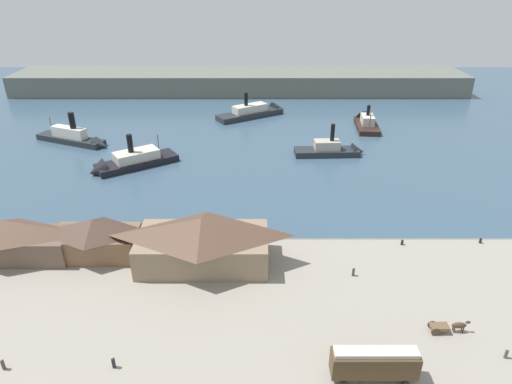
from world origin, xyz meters
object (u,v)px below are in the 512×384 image
object	(u,v)px
ferry_shed_customs_shed	(204,241)
mooring_post_east	(482,241)
ferry_shed_west_terminal	(97,237)
pedestrian_walking_west	(355,272)
pedestrian_at_waters_edge	(508,354)
pedestrian_standing_center	(115,362)
ferry_mid_harbor	(336,150)
ferry_approaching_west	(259,112)
pedestrian_near_cart	(5,364)
horse_cart	(449,327)
mooring_post_center_west	(404,243)
ferry_near_quay	(368,122)
street_tram	(376,363)
ferry_departing_north	(129,162)
ferry_shed_east_terminal	(8,238)
ferry_moored_east	(78,138)

from	to	relation	value
ferry_shed_customs_shed	mooring_post_east	bearing A→B (deg)	6.85
ferry_shed_west_terminal	pedestrian_walking_west	bearing A→B (deg)	-7.83
mooring_post_east	pedestrian_at_waters_edge	bearing A→B (deg)	-108.31
pedestrian_standing_center	ferry_mid_harbor	size ratio (longest dim) A/B	0.09
pedestrian_at_waters_edge	ferry_approaching_west	size ratio (longest dim) A/B	0.06
ferry_shed_west_terminal	ferry_shed_customs_shed	bearing A→B (deg)	-6.93
ferry_shed_west_terminal	pedestrian_near_cart	size ratio (longest dim) A/B	8.63
horse_cart	ferry_mid_harbor	world-z (taller)	ferry_mid_harbor
pedestrian_standing_center	mooring_post_center_west	size ratio (longest dim) A/B	1.95
pedestrian_standing_center	ferry_near_quay	bearing A→B (deg)	61.60
pedestrian_near_cart	ferry_approaching_west	bearing A→B (deg)	73.98
street_tram	pedestrian_near_cart	world-z (taller)	street_tram
mooring_post_center_west	pedestrian_walking_west	bearing A→B (deg)	-139.51
ferry_shed_customs_shed	ferry_departing_north	distance (m)	48.59
pedestrian_walking_west	ferry_shed_customs_shed	bearing A→B (deg)	171.50
pedestrian_at_waters_edge	mooring_post_east	xyz separation A→B (m)	(8.71, 26.32, -0.25)
ferry_shed_customs_shed	mooring_post_center_west	size ratio (longest dim) A/B	24.05
ferry_shed_east_terminal	ferry_mid_harbor	world-z (taller)	ferry_mid_harbor
mooring_post_center_west	ferry_departing_north	size ratio (longest dim) A/B	0.04
ferry_shed_east_terminal	pedestrian_at_waters_edge	bearing A→B (deg)	-16.74
ferry_shed_customs_shed	horse_cart	xyz separation A→B (m)	(34.56, -15.90, -3.36)
ferry_departing_north	mooring_post_center_west	bearing A→B (deg)	-32.14
ferry_mid_harbor	ferry_departing_north	bearing A→B (deg)	-170.62
pedestrian_near_cart	street_tram	bearing A→B (deg)	-1.72
street_tram	pedestrian_at_waters_edge	xyz separation A→B (m)	(17.58, 3.12, -1.93)
street_tram	mooring_post_east	bearing A→B (deg)	48.24
ferry_approaching_west	pedestrian_standing_center	bearing A→B (deg)	-99.32
pedestrian_standing_center	ferry_approaching_west	world-z (taller)	ferry_approaching_west
ferry_approaching_west	pedestrian_walking_west	bearing A→B (deg)	-80.44
ferry_shed_east_terminal	ferry_near_quay	distance (m)	106.82
street_tram	ferry_near_quay	xyz separation A→B (m)	(21.24, 99.07, -2.55)
ferry_shed_west_terminal	mooring_post_center_west	xyz separation A→B (m)	(53.20, 3.07, -3.05)
ferry_shed_west_terminal	pedestrian_walking_west	distance (m)	43.22
pedestrian_standing_center	ferry_approaching_west	bearing A→B (deg)	80.68
mooring_post_center_west	ferry_departing_north	world-z (taller)	ferry_departing_north
pedestrian_walking_west	ferry_shed_west_terminal	bearing A→B (deg)	172.17
street_tram	horse_cart	distance (m)	14.23
pedestrian_at_waters_edge	horse_cart	bearing A→B (deg)	141.52
pedestrian_near_cart	ferry_departing_north	size ratio (longest dim) A/B	0.08
ferry_moored_east	ferry_departing_north	bearing A→B (deg)	-42.47
pedestrian_near_cart	ferry_mid_harbor	xyz separation A→B (m)	(52.15, 73.25, -0.59)
ferry_shed_east_terminal	ferry_near_quay	size ratio (longest dim) A/B	1.25
pedestrian_walking_west	mooring_post_east	xyz separation A→B (m)	(24.68, 9.51, -0.30)
ferry_near_quay	ferry_approaching_west	xyz separation A→B (m)	(-34.85, 11.27, 0.20)
mooring_post_center_west	ferry_mid_harbor	xyz separation A→B (m)	(-4.84, 45.72, -0.27)
ferry_moored_east	ferry_approaching_west	xyz separation A→B (m)	(52.00, 27.18, -0.19)
ferry_shed_east_terminal	pedestrian_near_cart	distance (m)	26.42
pedestrian_at_waters_edge	ferry_mid_harbor	xyz separation A→B (m)	(-10.34, 71.47, -0.52)
pedestrian_at_waters_edge	ferry_approaching_west	bearing A→B (deg)	106.22
pedestrian_near_cart	mooring_post_center_west	size ratio (longest dim) A/B	1.87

